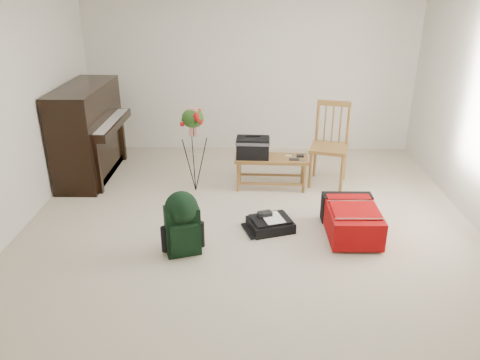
{
  "coord_description": "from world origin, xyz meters",
  "views": [
    {
      "loc": [
        0.01,
        -4.42,
        2.55
      ],
      "look_at": [
        -0.11,
        0.35,
        0.48
      ],
      "focal_mm": 35.0,
      "sensor_mm": 36.0,
      "label": 1
    }
  ],
  "objects_px": {
    "dining_chair": "(329,145)",
    "piano": "(89,134)",
    "flower_stand": "(194,150)",
    "red_suitcase": "(351,218)",
    "green_backpack": "(182,220)",
    "bench": "(259,151)",
    "black_duffel": "(270,223)"
  },
  "relations": [
    {
      "from": "red_suitcase",
      "to": "flower_stand",
      "type": "distance_m",
      "value": 2.11
    },
    {
      "from": "black_duffel",
      "to": "flower_stand",
      "type": "relative_size",
      "value": 0.49
    },
    {
      "from": "black_duffel",
      "to": "green_backpack",
      "type": "xyz_separation_m",
      "value": [
        -0.89,
        -0.5,
        0.3
      ]
    },
    {
      "from": "flower_stand",
      "to": "bench",
      "type": "bearing_deg",
      "value": 22.51
    },
    {
      "from": "green_backpack",
      "to": "red_suitcase",
      "type": "bearing_deg",
      "value": -2.83
    },
    {
      "from": "dining_chair",
      "to": "flower_stand",
      "type": "bearing_deg",
      "value": -154.88
    },
    {
      "from": "dining_chair",
      "to": "red_suitcase",
      "type": "relative_size",
      "value": 1.37
    },
    {
      "from": "red_suitcase",
      "to": "green_backpack",
      "type": "distance_m",
      "value": 1.82
    },
    {
      "from": "flower_stand",
      "to": "piano",
      "type": "bearing_deg",
      "value": 176.38
    },
    {
      "from": "green_backpack",
      "to": "flower_stand",
      "type": "xyz_separation_m",
      "value": [
        -0.05,
        1.51,
        0.18
      ]
    },
    {
      "from": "piano",
      "to": "bench",
      "type": "xyz_separation_m",
      "value": [
        2.3,
        -0.38,
        -0.09
      ]
    },
    {
      "from": "piano",
      "to": "bench",
      "type": "height_order",
      "value": "piano"
    },
    {
      "from": "black_duffel",
      "to": "flower_stand",
      "type": "distance_m",
      "value": 1.46
    },
    {
      "from": "piano",
      "to": "red_suitcase",
      "type": "bearing_deg",
      "value": -25.25
    },
    {
      "from": "red_suitcase",
      "to": "green_backpack",
      "type": "xyz_separation_m",
      "value": [
        -1.75,
        -0.45,
        0.19
      ]
    },
    {
      "from": "bench",
      "to": "green_backpack",
      "type": "relative_size",
      "value": 1.42
    },
    {
      "from": "dining_chair",
      "to": "piano",
      "type": "bearing_deg",
      "value": -168.08
    },
    {
      "from": "piano",
      "to": "red_suitcase",
      "type": "distance_m",
      "value": 3.65
    },
    {
      "from": "bench",
      "to": "red_suitcase",
      "type": "xyz_separation_m",
      "value": [
        0.98,
        -1.16,
        -0.33
      ]
    },
    {
      "from": "piano",
      "to": "black_duffel",
      "type": "height_order",
      "value": "piano"
    },
    {
      "from": "red_suitcase",
      "to": "green_backpack",
      "type": "relative_size",
      "value": 1.18
    },
    {
      "from": "dining_chair",
      "to": "flower_stand",
      "type": "relative_size",
      "value": 0.96
    },
    {
      "from": "black_duffel",
      "to": "red_suitcase",
      "type": "bearing_deg",
      "value": -21.34
    },
    {
      "from": "red_suitcase",
      "to": "flower_stand",
      "type": "xyz_separation_m",
      "value": [
        -1.79,
        1.05,
        0.37
      ]
    },
    {
      "from": "piano",
      "to": "bench",
      "type": "distance_m",
      "value": 2.33
    },
    {
      "from": "black_duffel",
      "to": "green_backpack",
      "type": "bearing_deg",
      "value": -169.22
    },
    {
      "from": "bench",
      "to": "flower_stand",
      "type": "xyz_separation_m",
      "value": [
        -0.82,
        -0.11,
        0.04
      ]
    },
    {
      "from": "piano",
      "to": "red_suitcase",
      "type": "xyz_separation_m",
      "value": [
        3.28,
        -1.55,
        -0.42
      ]
    },
    {
      "from": "bench",
      "to": "green_backpack",
      "type": "distance_m",
      "value": 1.8
    },
    {
      "from": "black_duffel",
      "to": "bench",
      "type": "bearing_deg",
      "value": 77.63
    },
    {
      "from": "piano",
      "to": "dining_chair",
      "type": "height_order",
      "value": "piano"
    },
    {
      "from": "dining_chair",
      "to": "black_duffel",
      "type": "bearing_deg",
      "value": -106.19
    }
  ]
}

